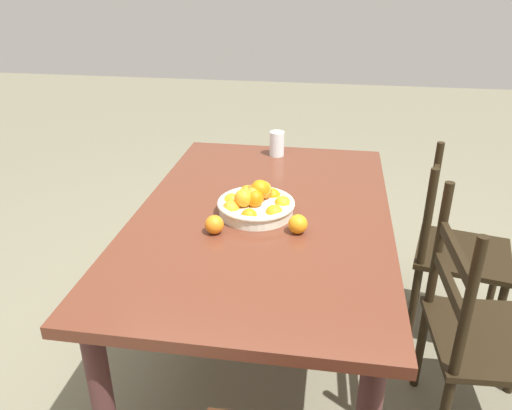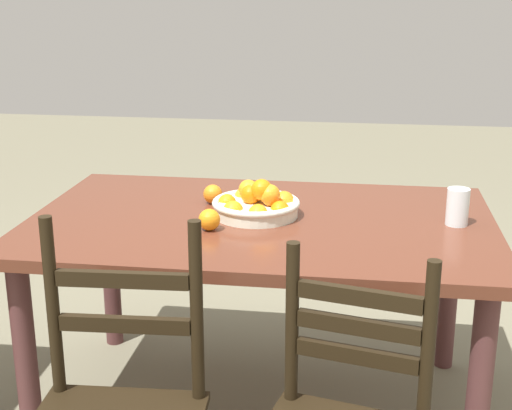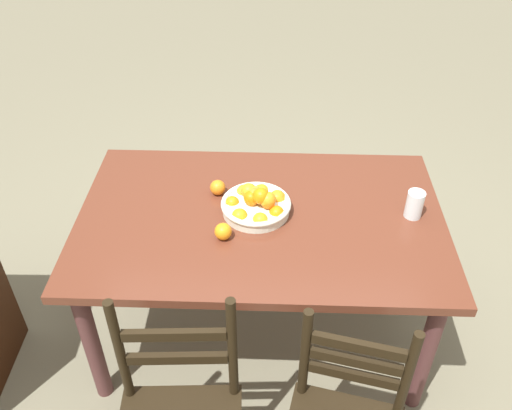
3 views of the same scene
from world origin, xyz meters
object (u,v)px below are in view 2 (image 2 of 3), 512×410
object	(u,v)px
fruit_bowl	(257,203)
orange_loose_1	(209,220)
drinking_glass	(458,207)
dining_table	(261,242)
orange_loose_0	(213,194)

from	to	relation	value
fruit_bowl	orange_loose_1	size ratio (longest dim) A/B	4.27
orange_loose_1	drinking_glass	distance (m)	0.85
dining_table	fruit_bowl	bearing A→B (deg)	-55.10
fruit_bowl	orange_loose_1	distance (m)	0.23
dining_table	orange_loose_1	xyz separation A→B (m)	(0.15, 0.16, 0.13)
dining_table	orange_loose_0	xyz separation A→B (m)	(0.21, -0.16, 0.13)
orange_loose_0	drinking_glass	bearing A→B (deg)	171.62
orange_loose_0	orange_loose_1	world-z (taller)	orange_loose_1
fruit_bowl	dining_table	bearing A→B (deg)	124.90
dining_table	drinking_glass	bearing A→B (deg)	-177.89
orange_loose_0	orange_loose_1	xyz separation A→B (m)	(-0.05, 0.31, 0.00)
dining_table	orange_loose_1	size ratio (longest dim) A/B	22.22
dining_table	orange_loose_0	world-z (taller)	orange_loose_0
orange_loose_0	fruit_bowl	bearing A→B (deg)	145.69
orange_loose_1	fruit_bowl	bearing A→B (deg)	-126.47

